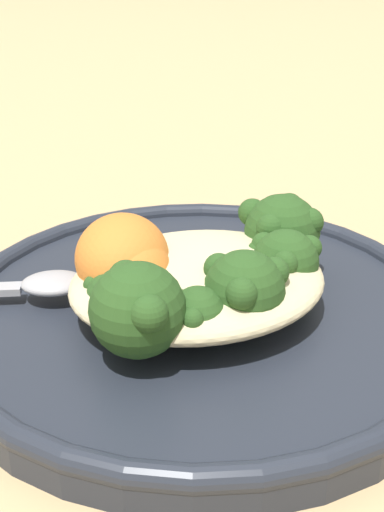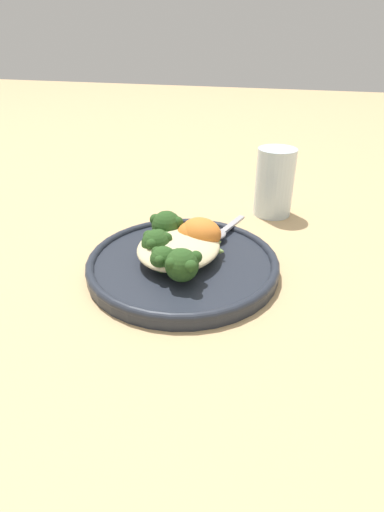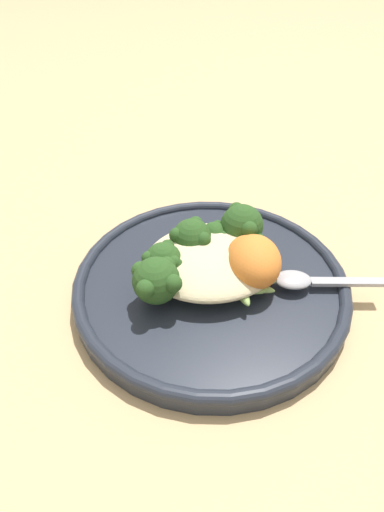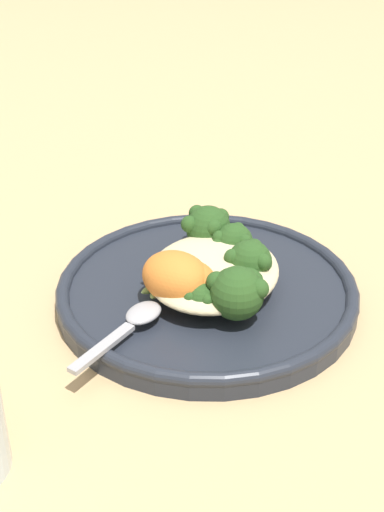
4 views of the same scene
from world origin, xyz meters
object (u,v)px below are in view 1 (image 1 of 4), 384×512
sweet_potato_chunk_1 (130,269)px  broccoli_stalk_1 (140,304)px  sweet_potato_chunk_0 (120,255)px  broccoli_stalk_3 (228,287)px  broccoli_stalk_4 (256,264)px  plate (199,313)px  spoon (30,285)px  broccoli_stalk_0 (129,284)px  broccoli_stalk_5 (243,265)px  broccoli_stalk_2 (181,300)px  quinoa_mound (198,281)px  broccoli_stalk_6 (259,235)px

sweet_potato_chunk_1 → broccoli_stalk_1: bearing=80.1°
broccoli_stalk_1 → sweet_potato_chunk_0: broccoli_stalk_1 is taller
broccoli_stalk_3 → broccoli_stalk_4: size_ratio=0.93×
broccoli_stalk_4 → sweet_potato_chunk_0: 0.07m
broccoli_stalk_3 → plate: bearing=168.6°
broccoli_stalk_4 → spoon: (0.11, -0.04, -0.01)m
broccoli_stalk_3 → sweet_potato_chunk_0: size_ratio=1.61×
plate → sweet_potato_chunk_0: bearing=-28.3°
broccoli_stalk_0 → broccoli_stalk_5: bearing=126.1°
broccoli_stalk_5 → plate: bearing=-145.0°
broccoli_stalk_4 → spoon: 0.12m
broccoli_stalk_0 → broccoli_stalk_2: (-0.02, 0.02, -0.00)m
quinoa_mound → broccoli_stalk_3: 0.02m
broccoli_stalk_0 → broccoli_stalk_5: 0.06m
quinoa_mound → sweet_potato_chunk_1: (0.03, -0.01, 0.01)m
broccoli_stalk_5 → spoon: size_ratio=1.02×
sweet_potato_chunk_0 → broccoli_stalk_4: bearing=160.9°
plate → broccoli_stalk_5: broccoli_stalk_5 is taller
broccoli_stalk_2 → spoon: size_ratio=1.06×
plate → spoon: spoon is taller
sweet_potato_chunk_1 → sweet_potato_chunk_0: bearing=-83.2°
broccoli_stalk_0 → broccoli_stalk_6: size_ratio=0.58×
broccoli_stalk_3 → broccoli_stalk_4: bearing=107.6°
plate → broccoli_stalk_2: (0.02, 0.02, 0.02)m
sweet_potato_chunk_0 → sweet_potato_chunk_1: 0.01m
plate → broccoli_stalk_1: size_ratio=2.59×
plate → broccoli_stalk_5: bearing=-177.1°
broccoli_stalk_4 → broccoli_stalk_6: (-0.01, -0.02, 0.00)m
broccoli_stalk_0 → broccoli_stalk_3: broccoli_stalk_3 is taller
broccoli_stalk_0 → broccoli_stalk_4: bearing=122.2°
broccoli_stalk_4 → spoon: size_ratio=1.01×
broccoli_stalk_3 → sweet_potato_chunk_1: broccoli_stalk_3 is taller
broccoli_stalk_0 → broccoli_stalk_4: 0.07m
broccoli_stalk_2 → broccoli_stalk_1: bearing=-66.6°
broccoli_stalk_2 → broccoli_stalk_6: (-0.06, -0.04, 0.01)m
broccoli_stalk_0 → broccoli_stalk_3: (-0.04, 0.03, 0.01)m
quinoa_mound → sweet_potato_chunk_1: 0.03m
broccoli_stalk_3 → sweet_potato_chunk_1: size_ratio=1.89×
broccoli_stalk_1 → broccoli_stalk_4: bearing=132.5°
broccoli_stalk_2 → sweet_potato_chunk_0: 0.04m
broccoli_stalk_1 → sweet_potato_chunk_1: size_ratio=1.99×
broccoli_stalk_1 → broccoli_stalk_3: bearing=118.1°
plate → quinoa_mound: 0.02m
quinoa_mound → broccoli_stalk_6: bearing=-149.8°
quinoa_mound → sweet_potato_chunk_0: bearing=-38.2°
spoon → broccoli_stalk_6: bearing=-170.7°
broccoli_stalk_5 → broccoli_stalk_6: (-0.02, -0.02, 0.01)m
broccoli_stalk_6 → sweet_potato_chunk_0: 0.08m
broccoli_stalk_3 → sweet_potato_chunk_0: bearing=-160.0°
broccoli_stalk_2 → spoon: 0.08m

